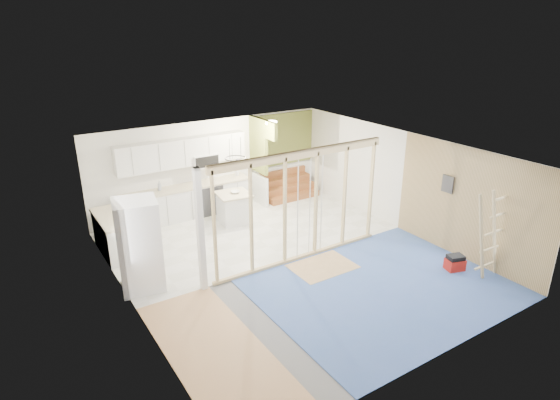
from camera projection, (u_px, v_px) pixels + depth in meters
room at (289, 209)px, 10.19m from camera, size 7.01×8.01×2.61m
floor_overlays at (290, 260)px, 10.74m from camera, size 7.00×8.00×0.03m
stud_frame at (281, 199)px, 9.99m from camera, size 4.66×0.14×2.60m
base_cabinets at (168, 211)px, 12.32m from camera, size 4.45×2.24×0.93m
upper_cabinets at (185, 153)px, 12.58m from camera, size 3.60×0.41×0.85m
green_partition at (278, 169)px, 14.23m from camera, size 2.25×1.51×2.60m
pot_rack at (236, 161)px, 11.28m from camera, size 0.52×0.52×0.72m
sheathing_panel at (469, 206)px, 10.38m from camera, size 0.02×4.00×2.60m
electrical_panel at (448, 184)px, 10.71m from camera, size 0.04×0.30×0.40m
ceiling_light at (271, 123)px, 12.82m from camera, size 0.32×0.32×0.08m
fridge at (139, 245)px, 9.32m from camera, size 0.98×0.95×1.92m
island at (234, 208)px, 12.64m from camera, size 0.95×0.95×0.84m
bowl at (235, 192)px, 12.51m from camera, size 0.29×0.29×0.06m
soap_bottle_a at (159, 186)px, 12.38m from camera, size 0.13×0.14×0.27m
soap_bottle_b at (237, 172)px, 13.62m from camera, size 0.11×0.11×0.19m
toolbox at (455, 263)px, 10.26m from camera, size 0.45×0.39×0.36m
ladder at (490, 235)px, 9.68m from camera, size 1.05×0.16×1.96m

